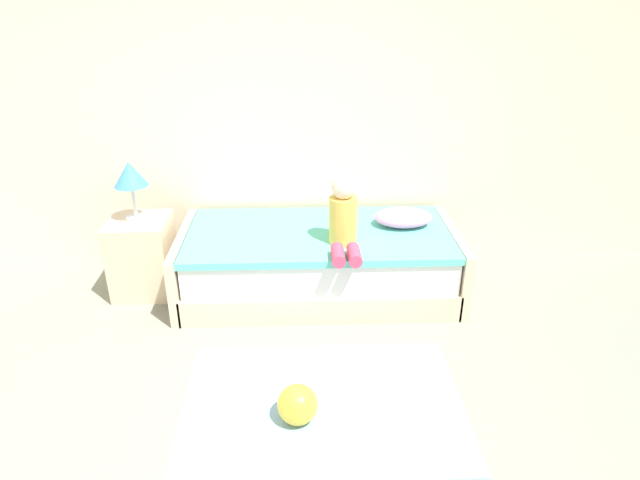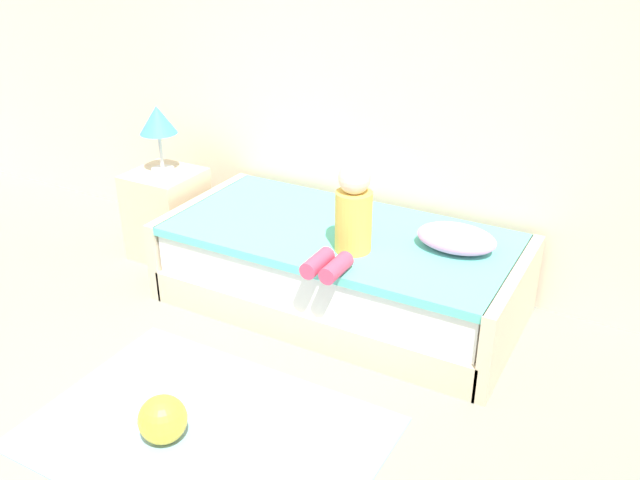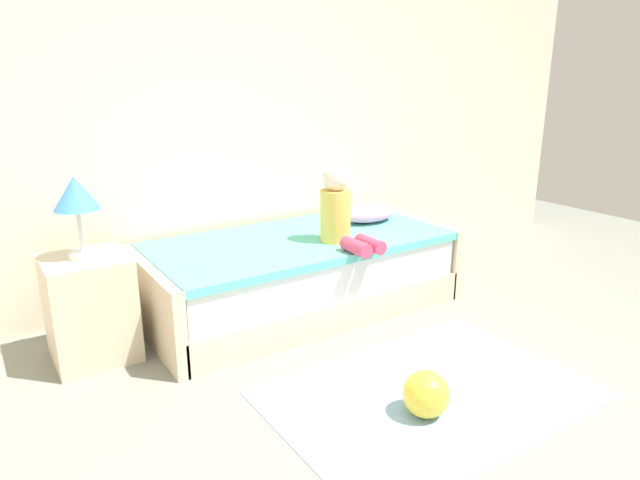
{
  "view_description": "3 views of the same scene",
  "coord_description": "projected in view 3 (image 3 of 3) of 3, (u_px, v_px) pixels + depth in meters",
  "views": [
    {
      "loc": [
        0.16,
        -1.71,
        2.19
      ],
      "look_at": [
        0.3,
        1.75,
        0.55
      ],
      "focal_mm": 30.44,
      "sensor_mm": 36.0,
      "label": 1
    },
    {
      "loc": [
        1.91,
        -1.18,
        2.2
      ],
      "look_at": [
        0.3,
        1.75,
        0.55
      ],
      "focal_mm": 38.35,
      "sensor_mm": 36.0,
      "label": 2
    },
    {
      "loc": [
        -1.56,
        -1.07,
        1.57
      ],
      "look_at": [
        0.3,
        1.75,
        0.55
      ],
      "focal_mm": 31.29,
      "sensor_mm": 36.0,
      "label": 3
    }
  ],
  "objects": [
    {
      "name": "area_rug",
      "position": [
        429.0,
        393.0,
        2.83
      ],
      "size": [
        1.6,
        1.1,
        0.01
      ],
      "primitive_type": "cube",
      "color": "#7AA8CC",
      "rests_on": "ground"
    },
    {
      "name": "child_figure",
      "position": [
        340.0,
        212.0,
        3.59
      ],
      "size": [
        0.2,
        0.51,
        0.5
      ],
      "color": "gold",
      "rests_on": "bed"
    },
    {
      "name": "pillow",
      "position": [
        368.0,
        213.0,
        4.15
      ],
      "size": [
        0.44,
        0.3,
        0.13
      ],
      "primitive_type": "ellipsoid",
      "color": "#EA8CC6",
      "rests_on": "bed"
    },
    {
      "name": "table_lamp",
      "position": [
        76.0,
        197.0,
        2.94
      ],
      "size": [
        0.24,
        0.24,
        0.45
      ],
      "color": "silver",
      "rests_on": "nightstand"
    },
    {
      "name": "nightstand",
      "position": [
        90.0,
        308.0,
        3.12
      ],
      "size": [
        0.44,
        0.44,
        0.6
      ],
      "primitive_type": "cube",
      "color": "beige",
      "rests_on": "ground"
    },
    {
      "name": "toy_ball",
      "position": [
        426.0,
        394.0,
        2.63
      ],
      "size": [
        0.22,
        0.22,
        0.22
      ],
      "primitive_type": "sphere",
      "color": "yellow",
      "rests_on": "ground"
    },
    {
      "name": "bed",
      "position": [
        300.0,
        274.0,
        3.81
      ],
      "size": [
        2.11,
        1.0,
        0.5
      ],
      "color": "beige",
      "rests_on": "ground"
    },
    {
      "name": "wall_rear",
      "position": [
        215.0,
        90.0,
        3.79
      ],
      "size": [
        7.2,
        0.1,
        2.9
      ],
      "primitive_type": "cube",
      "color": "beige",
      "rests_on": "ground"
    }
  ]
}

